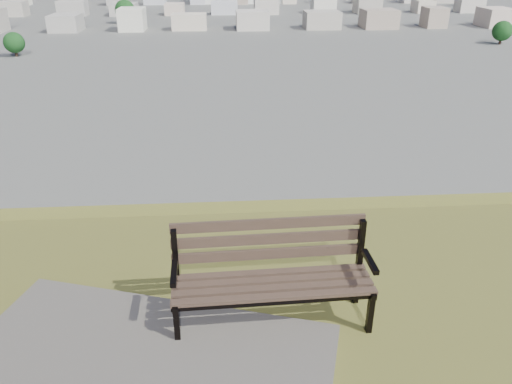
{
  "coord_description": "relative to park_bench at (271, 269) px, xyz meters",
  "views": [
    {
      "loc": [
        -1.18,
        -1.43,
        27.94
      ],
      "look_at": [
        -0.8,
        3.96,
        25.3
      ],
      "focal_mm": 35.0,
      "sensor_mm": 36.0,
      "label": 1
    }
  ],
  "objects": [
    {
      "name": "park_bench",
      "position": [
        0.0,
        0.0,
        0.0
      ],
      "size": [
        1.7,
        0.59,
        0.88
      ],
      "rotation": [
        0.0,
        0.0,
        0.03
      ],
      "color": "#453327",
      "rests_on": "hilltop_mesa"
    }
  ]
}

